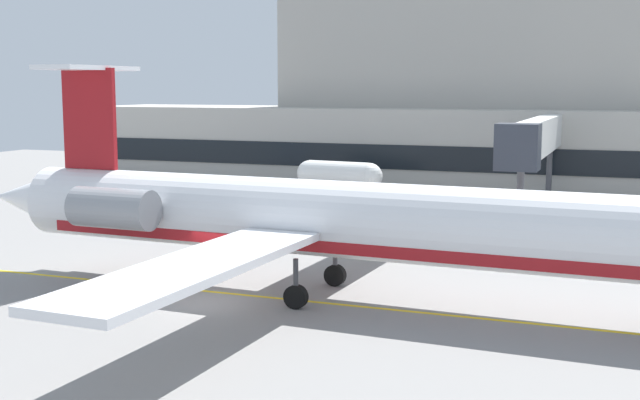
{
  "coord_description": "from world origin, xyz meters",
  "views": [
    {
      "loc": [
        15.28,
        -27.63,
        8.29
      ],
      "look_at": [
        1.54,
        8.2,
        3.0
      ],
      "focal_mm": 46.58,
      "sensor_mm": 36.0,
      "label": 1
    }
  ],
  "objects_px": {
    "regional_jet": "(337,220)",
    "pushback_tractor": "(548,223)",
    "belt_loader": "(82,191)",
    "baggage_tug": "(139,213)",
    "fuel_tank": "(339,175)"
  },
  "relations": [
    {
      "from": "regional_jet",
      "to": "baggage_tug",
      "type": "bearing_deg",
      "value": 145.68
    },
    {
      "from": "baggage_tug",
      "to": "pushback_tractor",
      "type": "relative_size",
      "value": 1.24
    },
    {
      "from": "baggage_tug",
      "to": "fuel_tank",
      "type": "height_order",
      "value": "fuel_tank"
    },
    {
      "from": "regional_jet",
      "to": "pushback_tractor",
      "type": "bearing_deg",
      "value": 68.91
    },
    {
      "from": "belt_loader",
      "to": "regional_jet",
      "type": "bearing_deg",
      "value": -35.53
    },
    {
      "from": "pushback_tractor",
      "to": "regional_jet",
      "type": "bearing_deg",
      "value": -111.09
    },
    {
      "from": "regional_jet",
      "to": "pushback_tractor",
      "type": "height_order",
      "value": "regional_jet"
    },
    {
      "from": "baggage_tug",
      "to": "fuel_tank",
      "type": "xyz_separation_m",
      "value": [
        5.38,
        19.77,
        0.47
      ]
    },
    {
      "from": "baggage_tug",
      "to": "pushback_tractor",
      "type": "xyz_separation_m",
      "value": [
        22.7,
        5.33,
        -0.05
      ]
    },
    {
      "from": "regional_jet",
      "to": "pushback_tractor",
      "type": "distance_m",
      "value": 17.82
    },
    {
      "from": "regional_jet",
      "to": "belt_loader",
      "type": "xyz_separation_m",
      "value": [
        -25.85,
        18.45,
        -2.21
      ]
    },
    {
      "from": "regional_jet",
      "to": "fuel_tank",
      "type": "bearing_deg",
      "value": 109.51
    },
    {
      "from": "pushback_tractor",
      "to": "fuel_tank",
      "type": "height_order",
      "value": "fuel_tank"
    },
    {
      "from": "belt_loader",
      "to": "baggage_tug",
      "type": "bearing_deg",
      "value": -37.51
    },
    {
      "from": "fuel_tank",
      "to": "pushback_tractor",
      "type": "bearing_deg",
      "value": -39.81
    }
  ]
}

